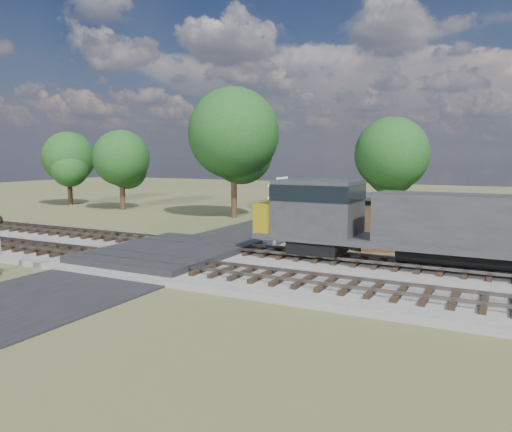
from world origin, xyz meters
The scene contains 9 objects.
ground centered at (0.00, 0.00, 0.00)m, with size 160.00×160.00×0.00m, color #444F2A.
ballast_bed centered at (10.00, 0.50, 0.15)m, with size 140.00×10.00×0.30m, color gray.
road centered at (0.00, 0.00, 0.04)m, with size 7.00×60.00×0.08m, color black.
crossing_panel centered at (0.00, 0.50, 0.32)m, with size 7.00×9.00×0.62m, color #262628.
track_near centered at (3.12, -2.00, 0.41)m, with size 140.00×2.60×0.33m.
track_far centered at (3.12, 3.00, 0.41)m, with size 140.00×2.60×0.33m.
crossing_signal_far centered at (3.56, 6.38, 1.65)m, with size 1.60×0.36×3.96m.
equipment_shed centered at (10.11, 9.99, 1.66)m, with size 6.29×6.29×3.28m.
treeline centered at (12.90, 20.44, 6.92)m, with size 81.98×11.62×11.84m.
Camera 1 is at (16.68, -21.45, 5.70)m, focal length 35.00 mm.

